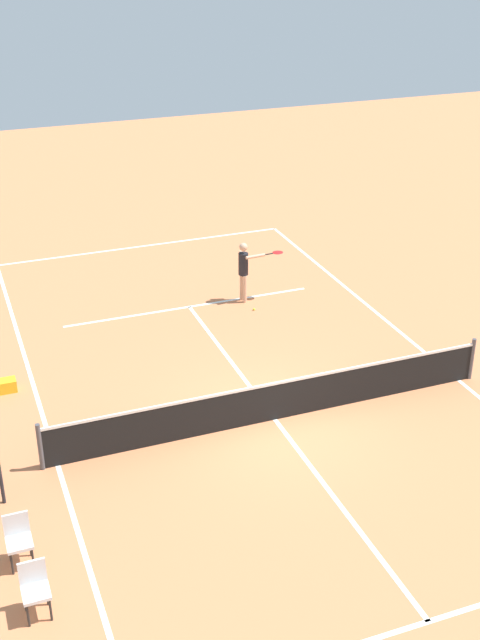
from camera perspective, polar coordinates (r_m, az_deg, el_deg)
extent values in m
plane|color=#D37A4C|center=(18.57, 2.42, -6.86)|extent=(60.00, 60.00, 0.00)
cube|color=white|center=(28.26, -6.68, 5.08)|extent=(9.64, 0.10, 0.01)
cube|color=white|center=(20.69, 14.83, -4.03)|extent=(0.10, 22.78, 0.01)
cube|color=white|center=(17.54, -12.45, -9.76)|extent=(0.10, 22.78, 0.01)
cube|color=white|center=(23.71, -3.51, 0.92)|extent=(7.23, 0.10, 0.01)
cube|color=white|center=(14.34, 12.86, -19.60)|extent=(7.23, 0.10, 0.01)
cube|color=white|center=(18.56, 2.42, -6.85)|extent=(0.10, 12.53, 0.01)
cylinder|color=#4C4C51|center=(20.60, 15.68, -2.59)|extent=(0.10, 0.10, 1.07)
cylinder|color=#4C4C51|center=(17.21, -13.61, -8.50)|extent=(0.10, 0.10, 1.07)
cube|color=black|center=(18.32, 2.44, -5.67)|extent=(10.24, 0.03, 0.91)
cube|color=white|center=(18.07, 2.47, -4.39)|extent=(10.24, 0.04, 0.06)
cylinder|color=#D8A884|center=(23.95, 0.13, 2.33)|extent=(0.12, 0.12, 0.83)
cylinder|color=#D8A884|center=(23.78, 0.33, 2.15)|extent=(0.12, 0.12, 0.83)
cylinder|color=black|center=(23.57, 0.23, 3.89)|extent=(0.28, 0.28, 0.65)
sphere|color=#D8A884|center=(23.38, 0.23, 5.05)|extent=(0.24, 0.24, 0.24)
cylinder|color=#D8A884|center=(23.72, 0.04, 4.12)|extent=(0.09, 0.09, 0.58)
cylinder|color=#D8A884|center=(23.44, 1.07, 4.41)|extent=(0.58, 0.13, 0.09)
cylinder|color=black|center=(23.61, 1.99, 4.57)|extent=(0.26, 0.05, 0.04)
ellipsoid|color=red|center=(23.73, 2.62, 4.67)|extent=(0.34, 0.30, 0.04)
sphere|color=#CCE033|center=(23.45, 0.97, 0.75)|extent=(0.07, 0.07, 0.07)
cylinder|color=#262626|center=(15.13, -14.08, -15.67)|extent=(0.04, 0.04, 0.45)
cylinder|color=#262626|center=(15.12, -15.44, -15.89)|extent=(0.04, 0.04, 0.45)
cylinder|color=#262626|center=(15.40, -14.27, -14.83)|extent=(0.04, 0.04, 0.45)
cylinder|color=#262626|center=(15.39, -15.61, -15.05)|extent=(0.04, 0.04, 0.45)
cube|color=silver|center=(15.09, -14.96, -14.63)|extent=(0.44, 0.44, 0.06)
cube|color=silver|center=(15.10, -15.18, -13.38)|extent=(0.44, 0.04, 0.44)
cylinder|color=#262626|center=(14.20, -12.92, -18.87)|extent=(0.04, 0.04, 0.45)
cylinder|color=#262626|center=(14.19, -14.40, -19.13)|extent=(0.04, 0.04, 0.45)
cylinder|color=#262626|center=(14.46, -13.15, -17.92)|extent=(0.04, 0.04, 0.45)
cylinder|color=#262626|center=(14.44, -14.60, -18.17)|extent=(0.04, 0.04, 0.45)
cube|color=silver|center=(14.15, -13.88, -17.78)|extent=(0.44, 0.44, 0.06)
cube|color=silver|center=(14.14, -14.13, -16.46)|extent=(0.44, 0.04, 0.44)
cube|color=yellow|center=(20.26, -16.22, -4.44)|extent=(0.76, 0.32, 0.30)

